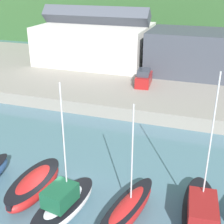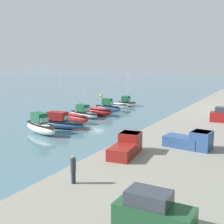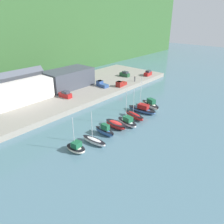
% 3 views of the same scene
% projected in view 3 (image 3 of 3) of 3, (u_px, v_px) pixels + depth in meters
% --- Properties ---
extents(ground_plane, '(320.00, 320.00, 0.00)m').
position_uv_depth(ground_plane, '(118.00, 125.00, 54.57)').
color(ground_plane, slate).
extents(quay_promenade, '(96.58, 27.02, 1.51)m').
position_uv_depth(quay_promenade, '(53.00, 97.00, 70.59)').
color(quay_promenade, gray).
rests_on(quay_promenade, ground_plane).
extents(harbor_clubhouse, '(17.72, 12.54, 8.98)m').
position_uv_depth(harbor_clubhouse, '(17.00, 89.00, 65.27)').
color(harbor_clubhouse, silver).
rests_on(harbor_clubhouse, quay_promenade).
extents(yacht_club_building, '(16.96, 9.36, 6.18)m').
position_uv_depth(yacht_club_building, '(68.00, 78.00, 76.69)').
color(yacht_club_building, '#3D424C').
rests_on(yacht_club_building, quay_promenade).
extents(moored_boat_0, '(2.90, 4.69, 7.52)m').
position_uv_depth(moored_boat_0, '(76.00, 148.00, 43.93)').
color(moored_boat_0, white).
rests_on(moored_boat_0, ground_plane).
extents(moored_boat_1, '(2.02, 6.33, 7.42)m').
position_uv_depth(moored_boat_1, '(94.00, 141.00, 46.58)').
color(moored_boat_1, white).
rests_on(moored_boat_1, ground_plane).
extents(moored_boat_2, '(1.52, 5.42, 2.71)m').
position_uv_depth(moored_boat_2, '(105.00, 131.00, 49.93)').
color(moored_boat_2, '#33568E').
rests_on(moored_boat_2, ground_plane).
extents(moored_boat_3, '(2.51, 6.11, 1.58)m').
position_uv_depth(moored_boat_3, '(116.00, 125.00, 53.01)').
color(moored_boat_3, red).
rests_on(moored_boat_3, ground_plane).
extents(moored_boat_4, '(3.29, 6.55, 9.27)m').
position_uv_depth(moored_boat_4, '(127.00, 122.00, 54.32)').
color(moored_boat_4, silver).
rests_on(moored_boat_4, ground_plane).
extents(moored_boat_5, '(3.07, 6.95, 8.17)m').
position_uv_depth(moored_boat_5, '(134.00, 116.00, 57.72)').
color(moored_boat_5, red).
rests_on(moored_boat_5, ground_plane).
extents(moored_boat_6, '(3.12, 8.60, 10.27)m').
position_uv_depth(moored_boat_6, '(142.00, 109.00, 61.23)').
color(moored_boat_6, '#33568E').
rests_on(moored_boat_6, ground_plane).
extents(moored_boat_7, '(4.11, 7.29, 2.94)m').
position_uv_depth(moored_boat_7, '(150.00, 105.00, 63.91)').
color(moored_boat_7, white).
rests_on(moored_boat_7, ground_plane).
extents(parked_car_0, '(4.35, 2.19, 2.16)m').
position_uv_depth(parked_car_0, '(148.00, 73.00, 91.61)').
color(parked_car_0, maroon).
rests_on(parked_car_0, quay_promenade).
extents(parked_car_1, '(1.81, 4.20, 2.16)m').
position_uv_depth(parked_car_1, '(125.00, 74.00, 90.31)').
color(parked_car_1, '#1E4C2D').
rests_on(parked_car_1, quay_promenade).
extents(parked_car_2, '(2.19, 4.35, 2.16)m').
position_uv_depth(parked_car_2, '(65.00, 95.00, 67.85)').
color(parked_car_2, maroon).
rests_on(parked_car_2, quay_promenade).
extents(pickup_truck_0, '(4.92, 2.47, 1.90)m').
position_uv_depth(pickup_truck_0, '(121.00, 84.00, 78.40)').
color(pickup_truck_0, maroon).
rests_on(pickup_truck_0, quay_promenade).
extents(pickup_truck_1, '(2.42, 4.90, 1.90)m').
position_uv_depth(pickup_truck_1, '(102.00, 84.00, 78.01)').
color(pickup_truck_1, '#2D4C84').
rests_on(pickup_truck_1, quay_promenade).
extents(person_on_quay, '(0.40, 0.40, 2.14)m').
position_uv_depth(person_on_quay, '(135.00, 79.00, 83.68)').
color(person_on_quay, '#232838').
rests_on(person_on_quay, quay_promenade).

